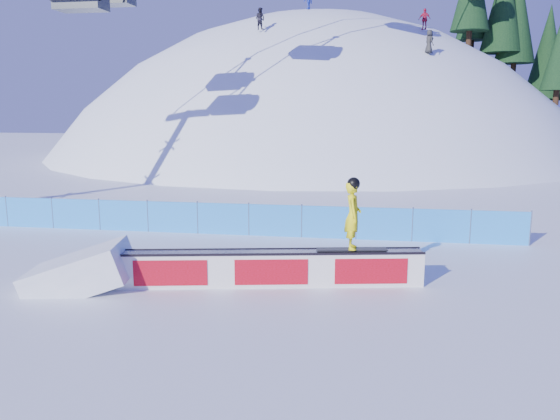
# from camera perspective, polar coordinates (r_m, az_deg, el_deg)

# --- Properties ---
(ground) EXTENTS (160.00, 160.00, 0.00)m
(ground) POSITION_cam_1_polar(r_m,az_deg,el_deg) (16.72, -9.93, -6.01)
(ground) COLOR white
(ground) RESTS_ON ground
(snow_hill) EXTENTS (64.00, 64.00, 64.00)m
(snow_hill) POSITION_cam_1_polar(r_m,az_deg,el_deg) (61.72, 3.55, -10.98)
(snow_hill) COLOR white
(snow_hill) RESTS_ON ground
(safety_fence) EXTENTS (22.05, 0.05, 1.30)m
(safety_fence) POSITION_cam_1_polar(r_m,az_deg,el_deg) (20.75, -5.97, -0.92)
(safety_fence) COLOR #278DF2
(safety_fence) RESTS_ON ground
(rail_box) EXTENTS (8.15, 2.09, 0.98)m
(rail_box) POSITION_cam_1_polar(r_m,az_deg,el_deg) (14.77, -0.93, -6.12)
(rail_box) COLOR white
(rail_box) RESTS_ON ground
(snow_ramp) EXTENTS (3.04, 2.21, 1.73)m
(snow_ramp) POSITION_cam_1_polar(r_m,az_deg,el_deg) (15.72, -20.10, -7.60)
(snow_ramp) COLOR white
(snow_ramp) RESTS_ON ground
(snowboarder) EXTENTS (1.91, 0.70, 1.97)m
(snowboarder) POSITION_cam_1_polar(r_m,az_deg,el_deg) (14.61, 7.62, -0.48)
(snowboarder) COLOR black
(snowboarder) RESTS_ON rail_box
(distant_skiers) EXTENTS (13.73, 9.60, 6.38)m
(distant_skiers) POSITION_cam_1_polar(r_m,az_deg,el_deg) (46.86, 6.58, 19.47)
(distant_skiers) COLOR black
(distant_skiers) RESTS_ON ground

